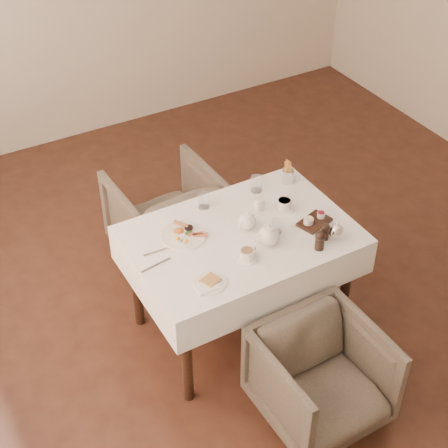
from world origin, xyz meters
TOP-DOWN VIEW (x-y plane):
  - table at (-0.51, -0.24)m, footprint 1.28×0.88m
  - armchair_near at (-0.47, -1.03)m, footprint 0.64×0.66m
  - armchair_far at (-0.58, 0.63)m, footprint 0.72×0.73m
  - breakfast_plate at (-0.80, -0.10)m, footprint 0.26×0.26m
  - side_plate at (-0.87, -0.52)m, footprint 0.17×0.17m
  - teapot_centre at (-0.46, -0.22)m, footprint 0.18×0.16m
  - teapot_front at (-0.42, -0.40)m, footprint 0.18×0.14m
  - creamer at (-0.30, -0.10)m, footprint 0.07×0.07m
  - teacup_near at (-0.59, -0.44)m, footprint 0.12×0.12m
  - teacup_far at (-0.17, -0.17)m, footprint 0.13×0.13m
  - glass_left at (-0.58, 0.08)m, footprint 0.09×0.09m
  - glass_mid at (-0.33, -0.33)m, footprint 0.07×0.07m
  - glass_right at (-0.21, 0.07)m, footprint 0.07×0.07m
  - condiment_board at (-0.09, -0.37)m, footprint 0.22×0.18m
  - pepper_mill_left at (-0.20, -0.57)m, footprint 0.07×0.07m
  - pepper_mill_right at (-0.12, -0.52)m, footprint 0.07×0.07m
  - silver_pot at (-0.06, -0.54)m, footprint 0.12×0.10m
  - fries_cup at (0.01, 0.06)m, footprint 0.07×0.07m
  - cutlery_fork at (-0.98, -0.15)m, footprint 0.18×0.02m
  - cutlery_knife at (-1.05, -0.25)m, footprint 0.19×0.04m

SIDE VIEW (x-z plane):
  - armchair_near at x=-0.47m, z-range 0.00..0.59m
  - armchair_far at x=-0.58m, z-range 0.00..0.65m
  - table at x=-0.51m, z-range 0.26..1.02m
  - cutlery_fork at x=-0.98m, z-range 0.76..0.76m
  - cutlery_knife at x=-1.05m, z-range 0.76..0.76m
  - side_plate at x=-0.87m, z-range 0.75..0.77m
  - breakfast_plate at x=-0.80m, z-range 0.75..0.78m
  - condiment_board at x=-0.09m, z-range 0.75..0.80m
  - teacup_near at x=-0.59m, z-range 0.75..0.81m
  - teacup_far at x=-0.17m, z-range 0.75..0.82m
  - creamer at x=-0.30m, z-range 0.76..0.83m
  - glass_mid at x=-0.33m, z-range 0.76..0.84m
  - glass_left at x=-0.58m, z-range 0.76..0.85m
  - glass_right at x=-0.21m, z-range 0.76..0.86m
  - pepper_mill_right at x=-0.12m, z-range 0.76..0.86m
  - silver_pot at x=-0.06m, z-range 0.76..0.87m
  - teapot_centre at x=-0.46m, z-range 0.76..0.87m
  - pepper_mill_left at x=-0.20m, z-range 0.76..0.88m
  - teapot_front at x=-0.42m, z-range 0.75..0.89m
  - fries_cup at x=0.01m, z-range 0.75..0.90m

